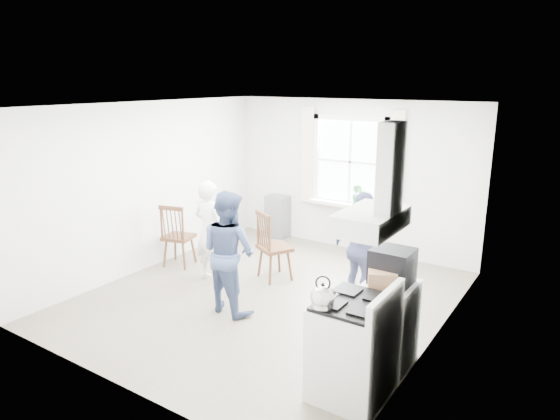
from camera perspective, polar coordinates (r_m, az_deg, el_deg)
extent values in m
cube|color=#776D5C|center=(7.01, -1.33, -9.95)|extent=(4.62, 5.12, 0.02)
cube|color=silver|center=(8.71, 8.10, 3.89)|extent=(4.62, 0.04, 2.64)
cube|color=silver|center=(4.81, -18.84, -5.73)|extent=(4.62, 0.04, 2.64)
cube|color=silver|center=(8.05, -14.82, 2.66)|extent=(0.04, 5.12, 2.64)
cube|color=silver|center=(5.64, 17.93, -2.67)|extent=(0.04, 5.12, 2.64)
cube|color=white|center=(6.38, -1.48, 11.97)|extent=(4.62, 5.12, 0.02)
cube|color=white|center=(8.64, 8.06, 5.48)|extent=(1.20, 0.02, 1.40)
cube|color=white|center=(8.52, 8.16, 10.41)|extent=(1.38, 0.09, 0.09)
cube|color=white|center=(8.76, 7.80, 0.65)|extent=(1.38, 0.09, 0.09)
cube|color=white|center=(8.90, 4.21, 5.86)|extent=(0.09, 0.09, 1.58)
cube|color=white|center=(8.36, 11.98, 5.00)|extent=(0.09, 0.09, 1.58)
cube|color=white|center=(8.69, 7.59, 0.64)|extent=(1.38, 0.24, 0.06)
cube|color=beige|center=(8.97, 3.19, 6.27)|extent=(0.24, 0.05, 1.70)
cube|color=beige|center=(8.27, 13.09, 5.20)|extent=(0.24, 0.05, 1.70)
cube|color=white|center=(4.36, 10.35, -1.17)|extent=(0.45, 0.76, 0.18)
cube|color=white|center=(4.21, 12.53, 4.69)|extent=(0.14, 0.30, 0.76)
cube|color=slate|center=(9.42, -0.30, -0.75)|extent=(0.40, 0.30, 0.80)
cube|color=silver|center=(4.91, 8.36, -15.49)|extent=(0.65, 0.76, 0.92)
cube|color=black|center=(4.69, 8.58, -10.47)|extent=(0.61, 0.72, 0.03)
cube|color=silver|center=(4.55, 12.04, -10.26)|extent=(0.06, 0.76, 0.20)
cylinder|color=silver|center=(4.93, 4.76, -12.07)|extent=(0.02, 0.61, 0.02)
sphere|color=silver|center=(4.47, 4.89, -9.88)|extent=(0.22, 0.22, 0.22)
cylinder|color=silver|center=(4.50, 4.87, -10.65)|extent=(0.20, 0.20, 0.04)
torus|color=black|center=(4.42, 4.93, -8.32)|extent=(0.13, 0.07, 0.14)
cube|color=white|center=(5.46, 12.30, -12.51)|extent=(0.50, 0.55, 0.90)
cube|color=black|center=(5.25, 12.66, -7.12)|extent=(0.41, 0.37, 0.19)
cube|color=black|center=(5.19, 12.77, -5.26)|extent=(0.41, 0.37, 0.17)
cube|color=#AD7A54|center=(5.09, 11.62, -7.83)|extent=(0.34, 0.30, 0.18)
cube|color=#452716|center=(8.15, -11.51, -3.05)|extent=(0.53, 0.52, 0.05)
cube|color=#452716|center=(7.91, -12.29, -1.49)|extent=(0.42, 0.17, 0.56)
cylinder|color=#452716|center=(8.23, -11.42, -4.68)|extent=(0.04, 0.04, 0.45)
cube|color=#452716|center=(7.45, -0.61, -4.36)|extent=(0.60, 0.59, 0.05)
cube|color=#452716|center=(7.28, -1.97, -2.44)|extent=(0.41, 0.26, 0.58)
cylinder|color=#452716|center=(7.53, -0.60, -6.17)|extent=(0.04, 0.04, 0.46)
imported|color=white|center=(7.38, -8.04, -2.42)|extent=(0.59, 0.59, 1.52)
imported|color=#415179|center=(6.38, -5.91, -4.77)|extent=(0.88, 0.88, 1.59)
imported|color=navy|center=(6.63, 9.39, -4.41)|extent=(1.12, 1.12, 1.53)
imported|color=#2E6736|center=(8.54, 8.80, 1.77)|extent=(0.23, 0.23, 0.35)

